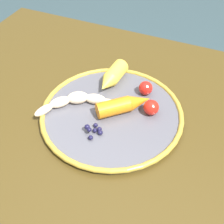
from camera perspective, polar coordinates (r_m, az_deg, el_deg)
The scene contains 8 objects.
dining_table at distance 0.77m, azimuth 1.17°, elevation -6.38°, with size 1.10×0.77×0.77m.
plate at distance 0.70m, azimuth 0.00°, elevation -0.17°, with size 0.34×0.34×0.02m.
banana at distance 0.71m, azimuth -6.63°, elevation 2.06°, with size 0.18×0.12×0.03m.
carrot_orange at distance 0.68m, azimuth 2.36°, elevation 1.37°, with size 0.12×0.12×0.04m.
carrot_yellow at distance 0.76m, azimuth 0.01°, elevation 6.79°, with size 0.05×0.11×0.04m.
blueberry_pile at distance 0.64m, azimuth -3.57°, elevation -3.54°, with size 0.04×0.05×0.02m.
tomato_near at distance 0.68m, azimuth 7.61°, elevation 0.87°, with size 0.04×0.04×0.04m, color red.
tomato_mid at distance 0.74m, azimuth 6.53°, elevation 4.62°, with size 0.03×0.03×0.03m, color red.
Camera 1 is at (0.17, -0.45, 1.27)m, focal length 47.18 mm.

